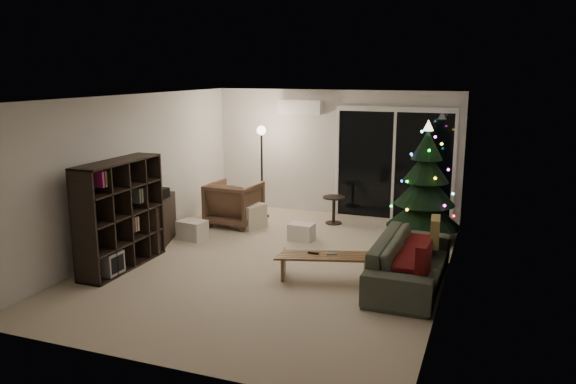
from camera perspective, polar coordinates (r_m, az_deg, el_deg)
name	(u,v)px	position (r m, az deg, el deg)	size (l,w,h in m)	color
room	(332,182)	(9.59, 4.49, 1.06)	(6.50, 7.51, 2.60)	beige
bookshelf	(109,213)	(8.70, -17.70, -2.09)	(0.41, 1.61, 1.61)	#2C221B
media_cabinet	(153,222)	(9.67, -13.52, -2.96)	(0.47, 1.25, 0.78)	#2C221B
stereo	(152,194)	(9.56, -13.66, -0.22)	(0.40, 0.47, 0.17)	black
armchair	(234,203)	(10.63, -5.48, -1.17)	(0.88, 0.91, 0.83)	#4F2F24
ottoman	(249,215)	(10.50, -4.02, -2.39)	(0.50, 0.50, 0.45)	beige
cardboard_box_a	(192,230)	(9.90, -9.69, -3.81)	(0.46, 0.35, 0.33)	silver
cardboard_box_b	(302,232)	(9.70, 1.38, -4.07)	(0.42, 0.31, 0.29)	silver
side_table	(334,210)	(10.74, 4.67, -1.84)	(0.42, 0.42, 0.53)	#2C221B
floor_lamp	(262,173)	(11.10, -2.68, 1.90)	(0.28, 0.28, 1.76)	black
sofa	(410,261)	(7.89, 12.28, -6.88)	(2.22, 0.87, 0.65)	#23291F
sofa_throw	(403,250)	(7.86, 11.61, -5.82)	(0.69, 1.60, 0.05)	#400704
cushion_a	(435,232)	(8.41, 14.71, -3.95)	(0.13, 0.43, 0.43)	olive
cushion_b	(423,260)	(7.17, 13.59, -6.71)	(0.13, 0.43, 0.43)	#400704
coffee_table	(324,268)	(7.83, 3.64, -7.76)	(1.25, 0.44, 0.40)	olive
remote_a	(313,253)	(7.80, 2.60, -6.20)	(0.16, 0.05, 0.02)	black
remote_b	(332,254)	(7.78, 4.48, -6.28)	(0.15, 0.04, 0.02)	slate
christmas_tree	(425,181)	(9.83, 13.79, 1.10)	(1.28, 1.28, 2.06)	black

